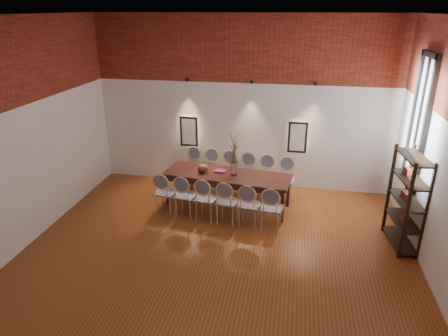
% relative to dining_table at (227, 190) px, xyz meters
% --- Properties ---
extents(floor, '(7.00, 7.00, 0.02)m').
position_rel_dining_table_xyz_m(floor, '(0.14, -2.26, -0.39)').
color(floor, brown).
rests_on(floor, ground).
extents(ceiling, '(7.00, 7.00, 0.02)m').
position_rel_dining_table_xyz_m(ceiling, '(0.14, -2.26, 3.63)').
color(ceiling, silver).
rests_on(ceiling, ground).
extents(wall_back, '(7.00, 0.10, 4.00)m').
position_rel_dining_table_xyz_m(wall_back, '(0.14, 1.29, 1.62)').
color(wall_back, silver).
rests_on(wall_back, ground).
extents(wall_front, '(7.00, 0.10, 4.00)m').
position_rel_dining_table_xyz_m(wall_front, '(0.14, -5.81, 1.62)').
color(wall_front, silver).
rests_on(wall_front, ground).
extents(wall_left, '(0.10, 7.00, 4.00)m').
position_rel_dining_table_xyz_m(wall_left, '(-3.41, -2.26, 1.62)').
color(wall_left, silver).
rests_on(wall_left, ground).
extents(brick_band_back, '(7.00, 0.02, 1.50)m').
position_rel_dining_table_xyz_m(brick_band_back, '(0.14, 1.22, 2.88)').
color(brick_band_back, maroon).
rests_on(brick_band_back, ground).
extents(brick_band_front, '(7.00, 0.02, 1.50)m').
position_rel_dining_table_xyz_m(brick_band_front, '(0.14, -5.74, 2.88)').
color(brick_band_front, maroon).
rests_on(brick_band_front, ground).
extents(niche_left, '(0.36, 0.06, 0.66)m').
position_rel_dining_table_xyz_m(niche_left, '(-1.16, 1.19, 0.93)').
color(niche_left, '#FFEAC6').
rests_on(niche_left, wall_back).
extents(niche_right, '(0.36, 0.06, 0.66)m').
position_rel_dining_table_xyz_m(niche_right, '(1.44, 1.19, 0.93)').
color(niche_right, '#FFEAC6').
rests_on(niche_right, wall_back).
extents(spot_fixture_left, '(0.08, 0.10, 0.08)m').
position_rel_dining_table_xyz_m(spot_fixture_left, '(-1.16, 1.16, 2.17)').
color(spot_fixture_left, black).
rests_on(spot_fixture_left, wall_back).
extents(spot_fixture_mid, '(0.08, 0.10, 0.08)m').
position_rel_dining_table_xyz_m(spot_fixture_mid, '(0.34, 1.16, 2.17)').
color(spot_fixture_mid, black).
rests_on(spot_fixture_mid, wall_back).
extents(spot_fixture_right, '(0.08, 0.10, 0.08)m').
position_rel_dining_table_xyz_m(spot_fixture_right, '(1.74, 1.16, 2.17)').
color(spot_fixture_right, black).
rests_on(spot_fixture_right, wall_back).
extents(window_glass, '(0.02, 0.78, 2.38)m').
position_rel_dining_table_xyz_m(window_glass, '(3.60, -0.26, 1.77)').
color(window_glass, silver).
rests_on(window_glass, wall_right).
extents(window_frame, '(0.08, 0.90, 2.50)m').
position_rel_dining_table_xyz_m(window_frame, '(3.58, -0.26, 1.77)').
color(window_frame, black).
rests_on(window_frame, wall_right).
extents(window_mullion, '(0.06, 0.06, 2.40)m').
position_rel_dining_table_xyz_m(window_mullion, '(3.58, -0.26, 1.77)').
color(window_mullion, black).
rests_on(window_mullion, wall_right).
extents(dining_table, '(2.83, 1.23, 0.75)m').
position_rel_dining_table_xyz_m(dining_table, '(0.00, 0.00, 0.00)').
color(dining_table, '#381612').
rests_on(dining_table, floor).
extents(chair_near_a, '(0.49, 0.49, 0.94)m').
position_rel_dining_table_xyz_m(chair_near_a, '(-1.22, -0.56, 0.09)').
color(chair_near_a, '#E5B581').
rests_on(chair_near_a, floor).
extents(chair_near_b, '(0.49, 0.49, 0.94)m').
position_rel_dining_table_xyz_m(chair_near_b, '(-0.77, -0.62, 0.09)').
color(chair_near_b, '#E5B581').
rests_on(chair_near_b, floor).
extents(chair_near_c, '(0.49, 0.49, 0.94)m').
position_rel_dining_table_xyz_m(chair_near_c, '(-0.32, -0.68, 0.09)').
color(chair_near_c, '#E5B581').
rests_on(chair_near_c, floor).
extents(chair_near_d, '(0.49, 0.49, 0.94)m').
position_rel_dining_table_xyz_m(chair_near_d, '(0.13, -0.74, 0.09)').
color(chair_near_d, '#E5B581').
rests_on(chair_near_d, floor).
extents(chair_near_e, '(0.49, 0.49, 0.94)m').
position_rel_dining_table_xyz_m(chair_near_e, '(0.58, -0.80, 0.09)').
color(chair_near_e, '#E5B581').
rests_on(chair_near_e, floor).
extents(chair_near_f, '(0.49, 0.49, 0.94)m').
position_rel_dining_table_xyz_m(chair_near_f, '(1.04, -0.86, 0.09)').
color(chair_near_f, '#E5B581').
rests_on(chair_near_f, floor).
extents(chair_far_a, '(0.49, 0.49, 0.94)m').
position_rel_dining_table_xyz_m(chair_far_a, '(-1.04, 0.86, 0.09)').
color(chair_far_a, '#E5B581').
rests_on(chair_far_a, floor).
extents(chair_far_b, '(0.49, 0.49, 0.94)m').
position_rel_dining_table_xyz_m(chair_far_b, '(-0.58, 0.80, 0.09)').
color(chair_far_b, '#E5B581').
rests_on(chair_far_b, floor).
extents(chair_far_c, '(0.49, 0.49, 0.94)m').
position_rel_dining_table_xyz_m(chair_far_c, '(-0.13, 0.74, 0.09)').
color(chair_far_c, '#E5B581').
rests_on(chair_far_c, floor).
extents(chair_far_d, '(0.49, 0.49, 0.94)m').
position_rel_dining_table_xyz_m(chair_far_d, '(0.32, 0.68, 0.09)').
color(chair_far_d, '#E5B581').
rests_on(chair_far_d, floor).
extents(chair_far_e, '(0.49, 0.49, 0.94)m').
position_rel_dining_table_xyz_m(chair_far_e, '(0.77, 0.62, 0.09)').
color(chair_far_e, '#E5B581').
rests_on(chair_far_e, floor).
extents(chair_far_f, '(0.49, 0.49, 0.94)m').
position_rel_dining_table_xyz_m(chair_far_f, '(1.22, 0.56, 0.09)').
color(chair_far_f, '#E5B581').
rests_on(chair_far_f, floor).
extents(vase, '(0.14, 0.14, 0.30)m').
position_rel_dining_table_xyz_m(vase, '(0.14, -0.02, 0.53)').
color(vase, silver).
rests_on(vase, dining_table).
extents(dried_branches, '(0.50, 0.50, 0.70)m').
position_rel_dining_table_xyz_m(dried_branches, '(0.14, -0.02, 0.98)').
color(dried_branches, '#4A4028').
rests_on(dried_branches, vase).
extents(bowl, '(0.24, 0.24, 0.18)m').
position_rel_dining_table_xyz_m(bowl, '(-0.55, 0.02, 0.46)').
color(bowl, '#58321E').
rests_on(bowl, dining_table).
extents(book, '(0.28, 0.21, 0.03)m').
position_rel_dining_table_xyz_m(book, '(-0.18, 0.11, 0.39)').
color(book, '#7D1A5F').
rests_on(book, dining_table).
extents(shelving_rack, '(0.49, 1.04, 1.80)m').
position_rel_dining_table_xyz_m(shelving_rack, '(3.42, -0.96, 0.53)').
color(shelving_rack, black).
rests_on(shelving_rack, floor).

